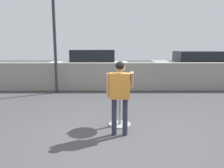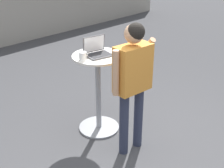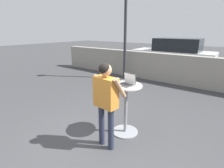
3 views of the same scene
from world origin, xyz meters
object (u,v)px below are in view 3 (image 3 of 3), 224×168
object	(u,v)px
laptop	(127,83)
parked_car_near_street	(174,54)
cafe_table	(126,107)
standing_person	(106,96)
coffee_mug	(117,81)
street_lamp	(126,10)

from	to	relation	value
laptop	parked_car_near_street	size ratio (longest dim) A/B	0.08
laptop	cafe_table	bearing A→B (deg)	-128.15
cafe_table	standing_person	distance (m)	0.74
coffee_mug	parked_car_near_street	xyz separation A→B (m)	(-1.15, 7.12, -0.28)
laptop	parked_car_near_street	distance (m)	7.26
laptop	street_lamp	xyz separation A→B (m)	(-2.44, 3.70, 1.77)
cafe_table	coffee_mug	bearing A→B (deg)	177.63
cafe_table	laptop	xyz separation A→B (m)	(0.01, 0.01, 0.52)
cafe_table	laptop	distance (m)	0.52
laptop	coffee_mug	size ratio (longest dim) A/B	2.77
coffee_mug	street_lamp	distance (m)	4.65
cafe_table	laptop	size ratio (longest dim) A/B	3.06
laptop	standing_person	size ratio (longest dim) A/B	0.22
standing_person	parked_car_near_street	world-z (taller)	parked_car_near_street
coffee_mug	parked_car_near_street	bearing A→B (deg)	99.16
coffee_mug	standing_person	distance (m)	0.66
street_lamp	parked_car_near_street	bearing A→B (deg)	72.79
standing_person	parked_car_near_street	distance (m)	7.86
cafe_table	street_lamp	bearing A→B (deg)	123.29
coffee_mug	parked_car_near_street	distance (m)	7.22
parked_car_near_street	street_lamp	size ratio (longest dim) A/B	0.97
coffee_mug	parked_car_near_street	size ratio (longest dim) A/B	0.03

